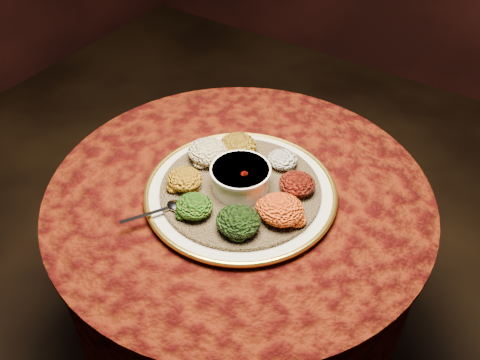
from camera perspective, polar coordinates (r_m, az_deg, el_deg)
The scene contains 13 objects.
table at distance 1.45m, azimuth -0.09°, elevation -6.40°, with size 0.96×0.96×0.73m.
platter at distance 1.30m, azimuth 0.06°, elevation -1.33°, with size 0.49×0.49×0.02m.
injera at distance 1.29m, azimuth 0.06°, elevation -0.98°, with size 0.39×0.39×0.01m, color olive.
stew_bowl at distance 1.27m, azimuth 0.06°, elevation 0.34°, with size 0.14×0.14×0.06m.
spoon at distance 1.24m, azimuth -7.36°, elevation -2.88°, with size 0.10×0.13×0.01m.
portion_ayib at distance 1.35m, azimuth 4.55°, elevation 2.20°, with size 0.08×0.07×0.04m, color beige.
portion_kitfo at distance 1.28m, azimuth 6.11°, elevation -0.39°, with size 0.09×0.08×0.04m, color black.
portion_tikil at distance 1.20m, azimuth 4.38°, elevation -3.15°, with size 0.11×0.10×0.05m, color #BB670F.
portion_gomen at distance 1.18m, azimuth -0.21°, elevation -4.40°, with size 0.10×0.10×0.05m, color black.
portion_mixveg at distance 1.22m, azimuth -4.89°, elevation -2.79°, with size 0.09×0.08×0.04m, color #A2430A.
portion_kik at distance 1.29m, azimuth -5.94°, elevation 0.12°, with size 0.09×0.08×0.04m, color #99590D.
portion_timatim at distance 1.36m, azimuth -3.42°, elevation 3.03°, with size 0.11×0.10×0.05m, color maroon.
portion_shiro at distance 1.38m, azimuth -0.22°, elevation 3.71°, with size 0.10×0.09×0.05m, color #855E10.
Camera 1 is at (0.54, -0.80, 1.64)m, focal length 40.00 mm.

